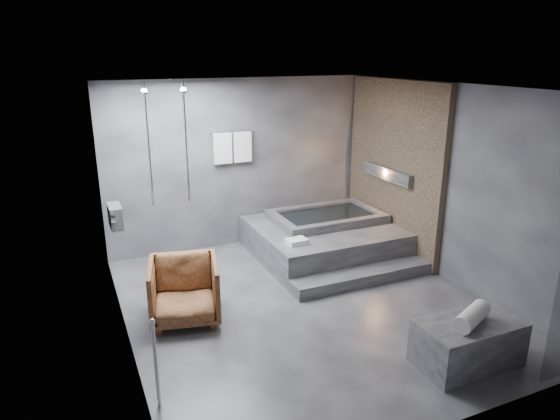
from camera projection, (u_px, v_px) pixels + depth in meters
name	position (u px, v px, depth m)	size (l,w,h in m)	color
room	(327.00, 171.00, 6.43)	(5.00, 5.04, 2.82)	#2B2B2D
tub_deck	(324.00, 239.00, 8.18)	(2.20, 2.00, 0.50)	#2F2F32
tub_step	(362.00, 277.00, 7.20)	(2.20, 0.36, 0.18)	#2F2F32
concrete_bench	(468.00, 343.00, 5.29)	(1.10, 0.61, 0.50)	#343437
driftwood_chair	(184.00, 291.00, 6.14)	(0.83, 0.85, 0.78)	#432310
rolled_towel	(472.00, 317.00, 5.14)	(0.19, 0.19, 0.53)	silver
deck_towel	(297.00, 242.00, 7.30)	(0.29, 0.22, 0.08)	silver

